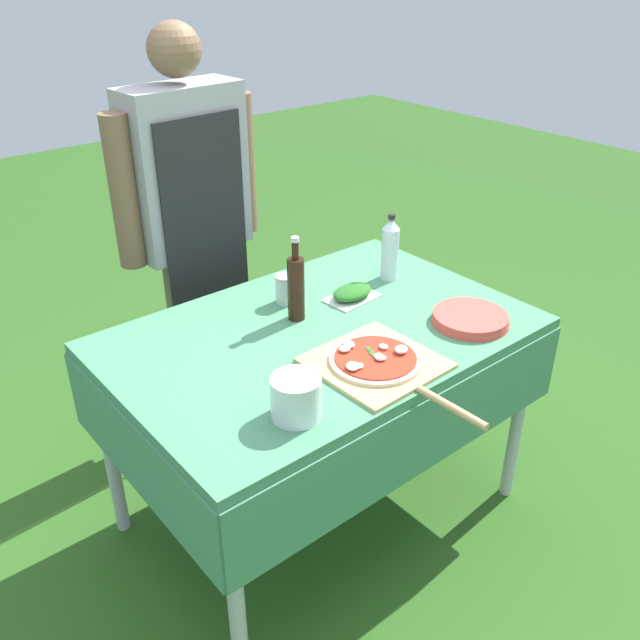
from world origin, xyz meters
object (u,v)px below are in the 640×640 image
Objects in this scene: pizza_on_peel at (378,363)px; plate_stack at (470,318)px; oil_bottle at (296,287)px; water_bottle at (390,249)px; person_cook at (190,211)px; sauce_jar at (285,291)px; mixing_tub at (296,397)px; herb_container at (352,293)px; prep_table at (320,353)px.

pizza_on_peel reaches higher than plate_stack.
oil_bottle is 0.61m from plate_stack.
pizza_on_peel is at bearing -137.53° from water_bottle.
sauce_jar is (0.05, -0.56, -0.16)m from person_cook.
person_cook is at bearing 90.60° from oil_bottle.
mixing_tub is 1.33× the size of sauce_jar.
mixing_tub is (-0.59, -0.43, 0.04)m from herb_container.
plate_stack is at bearing -64.21° from herb_container.
herb_container is at bearing -32.62° from sauce_jar.
sauce_jar is at bearing 167.98° from water_bottle.
pizza_on_peel is 2.01× the size of oil_bottle.
prep_table is at bearing -84.73° from oil_bottle.
prep_table is 0.24m from oil_bottle.
herb_container is (0.24, 0.39, 0.01)m from pizza_on_peel.
water_bottle is 0.45m from plate_stack.
pizza_on_peel is at bearing -121.93° from herb_container.
mixing_tub reaches higher than herb_container.
oil_bottle reaches higher than water_bottle.
herb_container is (0.25, -0.01, -0.10)m from oil_bottle.
person_cook reaches higher than mixing_tub.
mixing_tub is 0.53× the size of plate_stack.
mixing_tub is (-0.34, -0.44, -0.06)m from oil_bottle.
oil_bottle is (-0.01, 0.12, 0.21)m from prep_table.
person_cook is 1.19m from plate_stack.
pizza_on_peel is (-0.01, -0.29, 0.10)m from prep_table.
oil_bottle is (-0.01, 0.40, 0.11)m from pizza_on_peel.
water_bottle is (0.47, 0.43, 0.11)m from pizza_on_peel.
sauce_jar reaches higher than herb_container.
pizza_on_peel is 2.97× the size of herb_container.
mixing_tub is at bearing -150.26° from water_bottle.
sauce_jar is (0.39, 0.56, -0.01)m from mixing_tub.
oil_bottle reaches higher than mixing_tub.
pizza_on_peel is 0.46m from herb_container.
oil_bottle is 2.84× the size of sauce_jar.
herb_container is 0.25m from sauce_jar.
person_cook is 0.69m from oil_bottle.
pizza_on_peel is at bearing -93.99° from sauce_jar.
oil_bottle is at bearing -109.37° from sauce_jar.
pizza_on_peel is (0.01, -1.09, -0.19)m from person_cook.
plate_stack is at bearing -2.13° from pizza_on_peel.
sauce_jar is at bearing 147.38° from herb_container.
prep_table is 0.30m from pizza_on_peel.
sauce_jar is at bearing 127.03° from plate_stack.
mixing_tub is at bearing -175.46° from pizza_on_peel.
pizza_on_peel reaches higher than herb_container.
plate_stack is (0.45, -1.09, -0.19)m from person_cook.
water_bottle is at bearing 9.99° from herb_container.
herb_container is (0.24, 0.11, 0.11)m from prep_table.
plate_stack is at bearing -42.81° from oil_bottle.
water_bottle is (0.48, 0.03, 0.00)m from oil_bottle.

